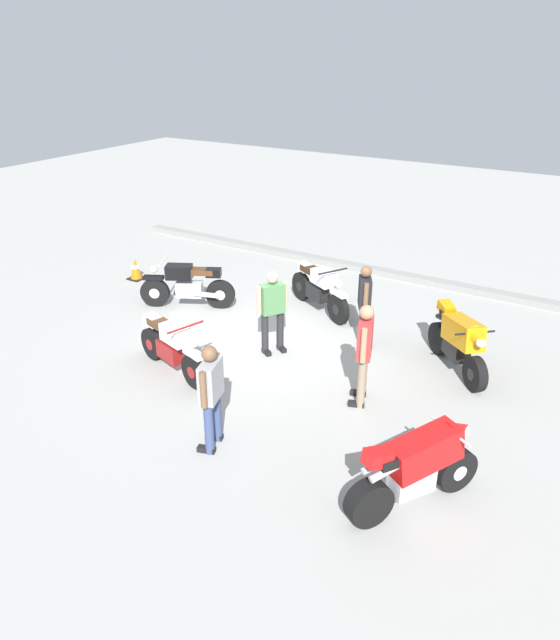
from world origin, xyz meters
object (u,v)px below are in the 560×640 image
(motorcycle_cream_vintage, at_px, (172,347))
(motorcycle_black_cruiser, at_px, (187,285))
(motorcycle_orange_sportbike, at_px, (459,340))
(person_in_red_shirt, at_px, (364,348))
(traffic_cone, at_px, (136,269))
(motorcycle_silver_cruiser, at_px, (319,288))
(motorcycle_red_sportbike, at_px, (417,467))
(person_in_gray_shirt, at_px, (211,391))
(person_in_green_shirt, at_px, (273,307))
(person_in_black_shirt, at_px, (364,301))

(motorcycle_cream_vintage, bearing_deg, motorcycle_black_cruiser, 140.94)
(motorcycle_orange_sportbike, relative_size, person_in_red_shirt, 0.93)
(motorcycle_orange_sportbike, relative_size, traffic_cone, 2.99)
(motorcycle_cream_vintage, height_order, motorcycle_silver_cruiser, motorcycle_silver_cruiser)
(motorcycle_red_sportbike, xyz_separation_m, motorcycle_orange_sportbike, (-0.51, 3.64, 0.00))
(motorcycle_orange_sportbike, height_order, person_in_gray_shirt, person_in_gray_shirt)
(person_in_red_shirt, bearing_deg, person_in_green_shirt, -37.95)
(motorcycle_black_cruiser, relative_size, traffic_cone, 3.61)
(person_in_green_shirt, distance_m, traffic_cone, 5.11)
(motorcycle_silver_cruiser, height_order, traffic_cone, motorcycle_silver_cruiser)
(motorcycle_black_cruiser, height_order, motorcycle_orange_sportbike, motorcycle_orange_sportbike)
(person_in_red_shirt, distance_m, traffic_cone, 7.37)
(traffic_cone, bearing_deg, motorcycle_black_cruiser, -16.88)
(motorcycle_red_sportbike, bearing_deg, motorcycle_silver_cruiser, 71.37)
(motorcycle_cream_vintage, distance_m, person_in_gray_shirt, 2.37)
(person_in_gray_shirt, bearing_deg, motorcycle_cream_vintage, -51.90)
(traffic_cone, bearing_deg, person_in_gray_shirt, -37.63)
(motorcycle_red_sportbike, height_order, motorcycle_silver_cruiser, motorcycle_red_sportbike)
(motorcycle_silver_cruiser, height_order, person_in_red_shirt, person_in_red_shirt)
(motorcycle_red_sportbike, height_order, person_in_red_shirt, person_in_red_shirt)
(person_in_green_shirt, bearing_deg, traffic_cone, -163.04)
(motorcycle_cream_vintage, relative_size, person_in_green_shirt, 1.20)
(motorcycle_black_cruiser, bearing_deg, motorcycle_red_sportbike, 124.88)
(motorcycle_cream_vintage, height_order, person_in_black_shirt, person_in_black_shirt)
(motorcycle_red_sportbike, height_order, motorcycle_cream_vintage, motorcycle_red_sportbike)
(motorcycle_red_sportbike, bearing_deg, person_in_gray_shirt, 128.95)
(motorcycle_silver_cruiser, height_order, person_in_gray_shirt, person_in_gray_shirt)
(motorcycle_cream_vintage, relative_size, person_in_gray_shirt, 1.17)
(motorcycle_cream_vintage, height_order, traffic_cone, motorcycle_cream_vintage)
(motorcycle_silver_cruiser, xyz_separation_m, person_in_black_shirt, (1.43, -0.92, 0.36))
(motorcycle_silver_cruiser, bearing_deg, motorcycle_black_cruiser, -123.46)
(motorcycle_orange_sportbike, distance_m, person_in_red_shirt, 2.10)
(person_in_gray_shirt, relative_size, person_in_red_shirt, 0.96)
(motorcycle_black_cruiser, bearing_deg, person_in_black_shirt, 158.48)
(motorcycle_orange_sportbike, height_order, traffic_cone, motorcycle_orange_sportbike)
(motorcycle_black_cruiser, distance_m, motorcycle_orange_sportbike, 5.85)
(person_in_black_shirt, bearing_deg, traffic_cone, 149.84)
(person_in_red_shirt, relative_size, person_in_green_shirt, 1.07)
(person_in_red_shirt, height_order, person_in_green_shirt, person_in_red_shirt)
(traffic_cone, bearing_deg, person_in_green_shirt, -16.63)
(person_in_black_shirt, distance_m, person_in_green_shirt, 1.76)
(person_in_green_shirt, bearing_deg, person_in_red_shirt, 14.70)
(motorcycle_black_cruiser, xyz_separation_m, person_in_gray_shirt, (3.47, -3.70, 0.40))
(motorcycle_cream_vintage, relative_size, person_in_black_shirt, 1.21)
(person_in_gray_shirt, bearing_deg, motorcycle_black_cruiser, -63.25)
(motorcycle_black_cruiser, height_order, motorcycle_silver_cruiser, same)
(motorcycle_silver_cruiser, relative_size, traffic_cone, 3.55)
(person_in_gray_shirt, xyz_separation_m, person_in_black_shirt, (0.50, 4.10, -0.04))
(person_in_gray_shirt, bearing_deg, motorcycle_orange_sportbike, -137.15)
(motorcycle_red_sportbike, relative_size, motorcycle_cream_vintage, 0.92)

